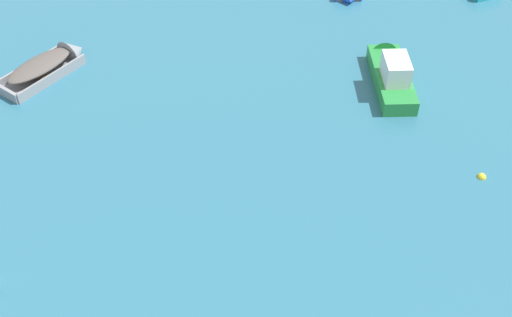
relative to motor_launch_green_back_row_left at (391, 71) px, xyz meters
The scene contains 3 objects.
motor_launch_green_back_row_left is the anchor object (origin of this frame).
rowboat_grey_center 15.38m from the motor_launch_green_back_row_left, 166.18° to the left, with size 4.26×4.14×1.46m.
mooring_buoy_between_boats_left 6.77m from the motor_launch_green_back_row_left, 77.76° to the right, with size 0.34×0.34×0.34m, color yellow.
Camera 1 is at (-3.36, 6.95, 17.35)m, focal length 45.27 mm.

